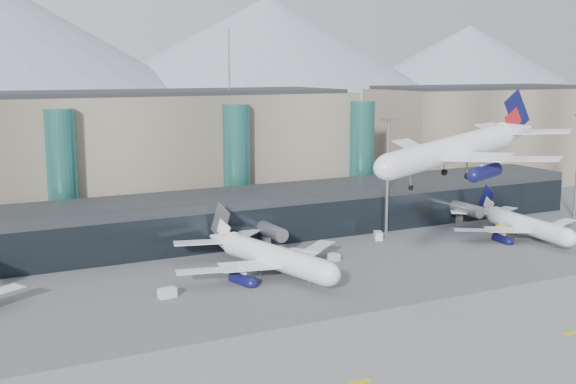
# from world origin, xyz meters

# --- Properties ---
(ground) EXTENTS (900.00, 900.00, 0.00)m
(ground) POSITION_xyz_m (0.00, 0.00, 0.00)
(ground) COLOR #515154
(ground) RESTS_ON ground
(runway_strip) EXTENTS (400.00, 40.00, 0.04)m
(runway_strip) POSITION_xyz_m (0.00, -15.00, 0.02)
(runway_strip) COLOR slate
(runway_strip) RESTS_ON ground
(runway_markings) EXTENTS (128.00, 1.00, 0.02)m
(runway_markings) POSITION_xyz_m (-0.00, -15.00, 0.05)
(runway_markings) COLOR gold
(runway_markings) RESTS_ON ground
(concourse) EXTENTS (170.00, 27.00, 10.00)m
(concourse) POSITION_xyz_m (-0.02, 57.73, 4.97)
(concourse) COLOR black
(concourse) RESTS_ON ground
(terminal_main) EXTENTS (130.00, 30.00, 31.00)m
(terminal_main) POSITION_xyz_m (-25.00, 90.00, 15.44)
(terminal_main) COLOR gray
(terminal_main) RESTS_ON ground
(terminal_east) EXTENTS (70.00, 30.00, 31.00)m
(terminal_east) POSITION_xyz_m (95.00, 90.00, 15.44)
(terminal_east) COLOR gray
(terminal_east) RESTS_ON ground
(teal_towers) EXTENTS (116.40, 19.40, 46.00)m
(teal_towers) POSITION_xyz_m (-14.99, 74.01, 14.01)
(teal_towers) COLOR #24655E
(teal_towers) RESTS_ON ground
(mountain_ridge) EXTENTS (910.00, 400.00, 110.00)m
(mountain_ridge) POSITION_xyz_m (15.97, 380.00, 45.74)
(mountain_ridge) COLOR gray
(mountain_ridge) RESTS_ON ground
(lightmast_mid) EXTENTS (3.00, 1.20, 25.60)m
(lightmast_mid) POSITION_xyz_m (30.00, 48.00, 14.42)
(lightmast_mid) COLOR slate
(lightmast_mid) RESTS_ON ground
(hero_jet) EXTENTS (31.07, 31.19, 10.11)m
(hero_jet) POSITION_xyz_m (5.73, -4.96, 26.58)
(hero_jet) COLOR white
(hero_jet) RESTS_ON ground
(jet_parked_mid) EXTENTS (36.72, 37.73, 12.13)m
(jet_parked_mid) POSITION_xyz_m (-7.83, 32.49, 4.59)
(jet_parked_mid) COLOR white
(jet_parked_mid) RESTS_ON ground
(jet_parked_right) EXTENTS (33.49, 33.37, 10.86)m
(jet_parked_right) POSITION_xyz_m (53.65, 32.12, 4.11)
(jet_parked_right) COLOR white
(jet_parked_right) RESTS_ON ground
(veh_a) EXTENTS (3.00, 2.00, 1.57)m
(veh_a) POSITION_xyz_m (-27.76, 25.89, 0.78)
(veh_a) COLOR silver
(veh_a) RESTS_ON ground
(veh_c) EXTENTS (3.32, 2.08, 1.73)m
(veh_c) POSITION_xyz_m (-1.88, 24.28, 0.86)
(veh_c) COLOR #4E4D53
(veh_c) RESTS_ON ground
(veh_d) EXTENTS (2.67, 3.35, 1.69)m
(veh_d) POSITION_xyz_m (24.84, 43.56, 0.84)
(veh_d) COLOR silver
(veh_d) RESTS_ON ground
(veh_e) EXTENTS (3.68, 2.82, 1.84)m
(veh_e) POSITION_xyz_m (52.92, 35.52, 0.92)
(veh_e) COLOR yellow
(veh_e) RESTS_ON ground
(veh_g) EXTENTS (1.77, 2.47, 1.30)m
(veh_g) POSITION_xyz_m (7.70, 33.25, 0.65)
(veh_g) COLOR silver
(veh_g) RESTS_ON ground
(veh_h) EXTENTS (4.12, 3.32, 2.02)m
(veh_h) POSITION_xyz_m (-1.18, 24.50, 1.01)
(veh_h) COLOR yellow
(veh_h) RESTS_ON ground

